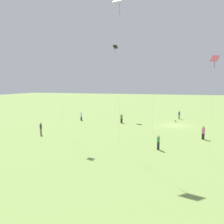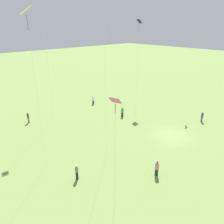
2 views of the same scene
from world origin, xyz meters
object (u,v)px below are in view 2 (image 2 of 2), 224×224
person_2 (157,168)px  kite_1 (26,16)px  person_1 (28,118)px  person_3 (202,117)px  person_5 (122,112)px  person_4 (93,100)px  person_0 (77,172)px  kite_3 (139,25)px  dog_0 (186,125)px  kite_5 (115,106)px

person_2 → kite_1: size_ratio=0.11×
person_1 → person_3: size_ratio=1.02×
person_2 → person_5: bearing=-178.9°
person_4 → kite_1: bearing=-127.9°
person_0 → person_3: person_3 is taller
person_4 → kite_1: 26.16m
person_0 → person_4: size_ratio=1.04×
kite_3 → person_1: bearing=134.6°
person_5 → dog_0: person_5 is taller
person_3 → kite_5: size_ratio=0.17×
person_0 → person_5: (8.49, -15.43, -0.04)m
person_2 → person_3: bearing=134.6°
person_5 → kite_5: (-13.90, 15.13, 8.77)m
kite_1 → dog_0: size_ratio=24.91×
person_5 → person_3: bearing=172.6°
kite_3 → dog_0: bearing=-136.0°
kite_3 → person_3: bearing=-119.9°
person_1 → kite_1: kite_1 is taller
kite_1 → kite_5: size_ratio=1.62×
person_2 → person_4: (22.49, -9.19, -0.09)m
person_3 → kite_1: 29.75m
dog_0 → person_2: bearing=100.3°
person_5 → kite_1: (-4.21, 16.73, 15.01)m
person_0 → person_4: 23.33m
person_3 → kite_1: (6.34, 24.92, 14.95)m
kite_5 → kite_1: bearing=34.5°
dog_0 → kite_5: bearing=95.3°
person_2 → dog_0: 13.71m
person_1 → kite_1: 20.10m
person_3 → person_5: 13.36m
person_3 → person_2: bearing=-129.8°
kite_1 → dog_0: 26.75m
person_5 → person_2: bearing=102.2°
person_1 → kite_5: size_ratio=0.18×
person_1 → kite_5: bearing=168.7°
person_3 → dog_0: 3.99m
person_5 → kite_5: 22.34m
kite_1 → kite_5: kite_1 is taller
person_3 → kite_3: size_ratio=0.11×
person_4 → kite_3: 16.81m
person_5 → dog_0: (-9.88, -4.30, -0.51)m
kite_3 → kite_5: (-17.51, 22.90, -5.43)m
person_1 → kite_3: (-5.18, -20.93, 14.10)m
dog_0 → person_4: bearing=5.5°
person_4 → kite_5: size_ratio=0.16×
kite_5 → dog_0: (4.02, -19.43, -9.29)m
dog_0 → person_5: bearing=17.1°
kite_5 → person_2: bearing=-64.1°
person_0 → person_2: bearing=-24.6°
kite_1 → kite_5: 11.63m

